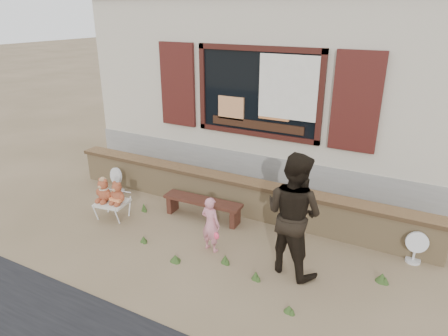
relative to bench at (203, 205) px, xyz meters
The scene contains 12 objects.
ground 0.67m from the bench, 52.66° to the right, with size 80.00×80.00×0.00m, color brown.
shopfront 4.38m from the bench, 84.73° to the left, with size 8.04×5.13×4.00m.
brick_wall 0.64m from the bench, 54.36° to the left, with size 7.10×0.36×0.67m.
bench is the anchor object (origin of this frame).
folding_chair 1.61m from the bench, 152.52° to the right, with size 0.59×0.54×0.32m.
teddy_bear_left 1.77m from the bench, 153.96° to the right, with size 0.32×0.28×0.44m, color brown, non-canonical shape.
teddy_bear_right 1.50m from the bench, 150.82° to the right, with size 0.31×0.27×0.42m, color brown, non-canonical shape.
child 1.05m from the bench, 52.16° to the right, with size 0.33×0.22×0.90m, color pink.
adult 2.11m from the bench, 20.53° to the right, with size 0.87×0.68×1.78m, color black.
fan_left 2.09m from the bench, behind, with size 0.35×0.23×0.55m.
fan_right 3.46m from the bench, ahead, with size 0.33×0.22×0.51m.
grass_tufts 1.55m from the bench, 36.37° to the right, with size 4.36×1.41×0.16m.
Camera 1 is at (2.95, -4.95, 3.49)m, focal length 32.00 mm.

